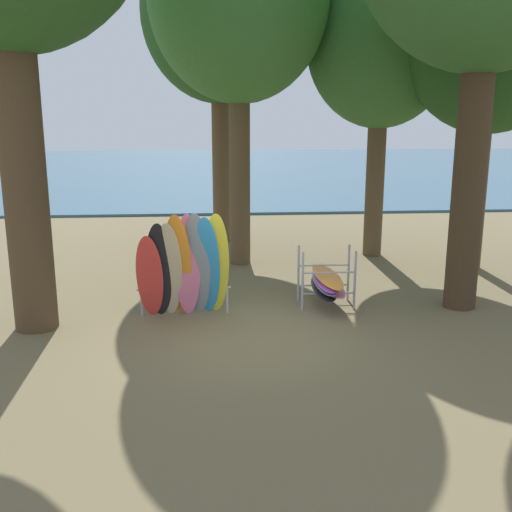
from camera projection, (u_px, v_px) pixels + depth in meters
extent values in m
plane|color=brown|center=(254.00, 337.00, 11.28)|extent=(80.00, 80.00, 0.00)
cube|color=#38607A|center=(220.00, 169.00, 41.36)|extent=(80.00, 36.00, 0.10)
cylinder|color=#4C3823|center=(23.00, 160.00, 11.03)|extent=(0.80, 0.80, 6.39)
cylinder|color=#42301E|center=(471.00, 162.00, 12.28)|extent=(0.66, 0.66, 6.11)
cylinder|color=brown|center=(240.00, 164.00, 16.00)|extent=(0.55, 0.55, 5.37)
cylinder|color=brown|center=(480.00, 180.00, 15.62)|extent=(0.36, 0.36, 4.65)
ellipsoid|color=#234C1E|center=(494.00, 23.00, 14.73)|extent=(4.56, 4.56, 5.25)
cylinder|color=brown|center=(375.00, 175.00, 17.04)|extent=(0.52, 0.52, 4.59)
ellipsoid|color=#33662D|center=(381.00, 40.00, 16.19)|extent=(4.01, 4.01, 4.61)
cylinder|color=brown|center=(221.00, 155.00, 18.74)|extent=(0.55, 0.55, 5.41)
ellipsoid|color=#234C1E|center=(219.00, 11.00, 17.75)|extent=(4.58, 4.58, 5.26)
ellipsoid|color=red|center=(150.00, 277.00, 11.91)|extent=(0.53, 0.73, 1.81)
ellipsoid|color=black|center=(159.00, 271.00, 11.91)|extent=(0.56, 0.78, 2.04)
ellipsoid|color=#C6B289|center=(169.00, 270.00, 11.95)|extent=(0.53, 0.79, 2.04)
ellipsoid|color=orange|center=(178.00, 266.00, 11.96)|extent=(0.56, 0.90, 2.21)
ellipsoid|color=pink|center=(188.00, 266.00, 11.99)|extent=(0.56, 0.66, 2.19)
ellipsoid|color=gray|center=(197.00, 265.00, 12.02)|extent=(0.57, 0.81, 2.21)
ellipsoid|color=#2D8ED1|center=(207.00, 266.00, 12.07)|extent=(0.58, 0.86, 2.14)
ellipsoid|color=yellow|center=(216.00, 265.00, 12.09)|extent=(0.53, 0.83, 2.19)
cylinder|color=#9EA0A5|center=(142.00, 303.00, 12.36)|extent=(0.04, 0.04, 0.55)
cylinder|color=#9EA0A5|center=(227.00, 300.00, 12.53)|extent=(0.04, 0.04, 0.55)
cylinder|color=#9EA0A5|center=(184.00, 289.00, 12.38)|extent=(1.90, 0.09, 0.04)
cylinder|color=#9EA0A5|center=(303.00, 281.00, 12.65)|extent=(0.05, 0.05, 1.25)
cylinder|color=#9EA0A5|center=(355.00, 280.00, 12.73)|extent=(0.05, 0.05, 1.25)
cylinder|color=#9EA0A5|center=(298.00, 274.00, 13.23)|extent=(0.05, 0.05, 1.25)
cylinder|color=#9EA0A5|center=(348.00, 273.00, 13.31)|extent=(0.05, 0.05, 1.25)
cylinder|color=#9EA0A5|center=(328.00, 293.00, 12.75)|extent=(1.10, 0.04, 0.04)
cylinder|color=#9EA0A5|center=(329.00, 273.00, 12.64)|extent=(1.10, 0.04, 0.04)
cylinder|color=#9EA0A5|center=(323.00, 285.00, 13.33)|extent=(1.10, 0.04, 0.04)
cylinder|color=#9EA0A5|center=(324.00, 265.00, 13.23)|extent=(1.10, 0.04, 0.04)
ellipsoid|color=black|center=(324.00, 287.00, 13.03)|extent=(0.64, 2.13, 0.06)
ellipsoid|color=pink|center=(328.00, 284.00, 13.02)|extent=(0.61, 2.12, 0.06)
ellipsoid|color=gray|center=(325.00, 282.00, 13.00)|extent=(0.60, 2.12, 0.06)
ellipsoid|color=purple|center=(326.00, 279.00, 12.99)|extent=(0.65, 2.13, 0.06)
ellipsoid|color=orange|center=(327.00, 276.00, 12.98)|extent=(0.56, 2.11, 0.06)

